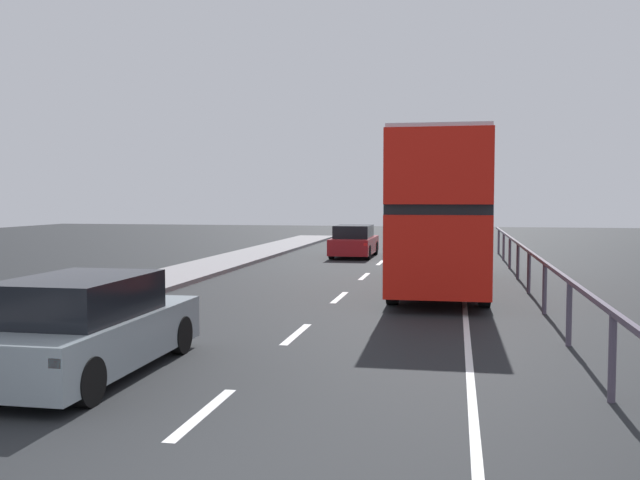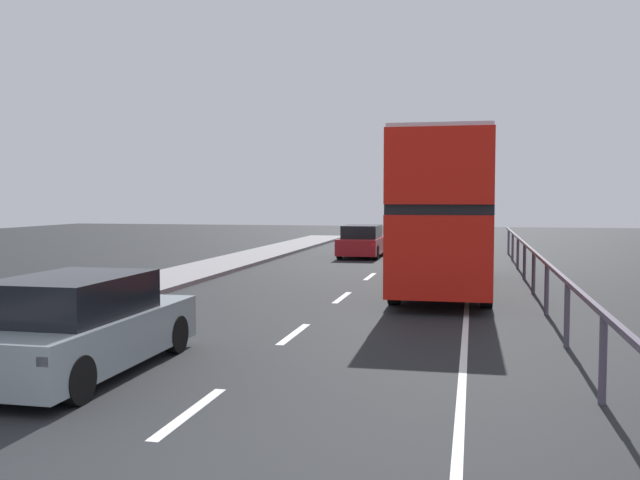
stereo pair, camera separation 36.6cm
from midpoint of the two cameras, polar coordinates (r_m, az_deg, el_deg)
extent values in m
cube|color=silver|center=(8.93, -9.43, -13.78)|extent=(0.16, 2.12, 0.01)
cube|color=silver|center=(13.63, -1.37, -7.71)|extent=(0.16, 2.12, 0.01)
cube|color=silver|center=(18.53, 2.40, -4.74)|extent=(0.16, 2.12, 0.01)
cube|color=silver|center=(23.50, 4.57, -3.00)|extent=(0.16, 2.12, 0.01)
cube|color=silver|center=(28.52, 5.98, -1.87)|extent=(0.16, 2.12, 0.01)
cube|color=silver|center=(33.55, 6.96, -1.08)|extent=(0.16, 2.12, 0.01)
cube|color=silver|center=(14.85, 12.57, -6.86)|extent=(0.12, 46.00, 0.01)
cube|color=#504557|center=(14.80, 19.49, -2.47)|extent=(0.08, 42.00, 0.08)
cylinder|color=#504557|center=(9.76, 23.22, -9.01)|extent=(0.10, 0.10, 1.17)
cylinder|color=#504557|center=(13.15, 20.37, -5.77)|extent=(0.10, 0.10, 1.17)
cylinder|color=#504557|center=(16.59, 18.72, -3.86)|extent=(0.10, 0.10, 1.17)
cylinder|color=#504557|center=(20.05, 17.63, -2.60)|extent=(0.10, 0.10, 1.17)
cylinder|color=#504557|center=(23.52, 16.87, -1.72)|extent=(0.10, 0.10, 1.17)
cylinder|color=#504557|center=(27.00, 16.31, -1.06)|extent=(0.10, 0.10, 1.17)
cylinder|color=#504557|center=(30.49, 15.87, -0.55)|extent=(0.10, 0.10, 1.17)
cylinder|color=#504557|center=(33.97, 15.52, -0.15)|extent=(0.10, 0.10, 1.17)
cube|color=red|center=(20.69, 10.70, -0.30)|extent=(2.52, 10.23, 1.92)
cube|color=black|center=(20.65, 10.74, 2.68)|extent=(2.53, 9.82, 0.24)
cube|color=red|center=(20.66, 10.77, 5.40)|extent=(2.52, 10.23, 1.72)
cube|color=silver|center=(20.71, 10.80, 7.91)|extent=(2.47, 10.03, 0.10)
cube|color=black|center=(25.76, 10.95, 0.64)|extent=(2.18, 0.06, 1.34)
cube|color=yellow|center=(25.76, 11.01, 5.95)|extent=(1.45, 0.05, 0.28)
cylinder|color=black|center=(24.49, 8.27, -1.60)|extent=(0.29, 1.00, 1.00)
cylinder|color=black|center=(24.45, 13.47, -1.67)|extent=(0.29, 1.00, 1.00)
cylinder|color=black|center=(17.34, 6.74, -3.66)|extent=(0.29, 1.00, 1.00)
cylinder|color=black|center=(17.29, 14.11, -3.77)|extent=(0.29, 1.00, 1.00)
cube|color=gray|center=(11.15, -18.06, -7.60)|extent=(1.87, 4.46, 0.71)
cube|color=black|center=(10.85, -18.72, -4.39)|extent=(1.64, 2.45, 0.60)
cube|color=red|center=(8.86, -20.65, -9.32)|extent=(0.16, 0.06, 0.12)
cylinder|color=black|center=(12.90, -17.87, -7.08)|extent=(0.20, 0.64, 0.64)
cylinder|color=black|center=(12.15, -10.91, -7.62)|extent=(0.20, 0.64, 0.64)
cylinder|color=black|center=(9.50, -18.26, -10.87)|extent=(0.20, 0.64, 0.64)
cube|color=maroon|center=(31.26, 3.86, -0.43)|extent=(1.76, 4.12, 0.70)
cube|color=black|center=(31.02, 3.81, 0.70)|extent=(1.55, 2.27, 0.56)
cube|color=red|center=(29.39, 1.76, -0.33)|extent=(0.16, 0.06, 0.12)
cube|color=red|center=(29.13, 4.76, -0.37)|extent=(0.16, 0.06, 0.12)
cylinder|color=black|center=(32.74, 2.84, -0.62)|extent=(0.20, 0.64, 0.64)
cylinder|color=black|center=(32.51, 5.61, -0.66)|extent=(0.20, 0.64, 0.64)
cylinder|color=black|center=(30.07, 1.96, -0.98)|extent=(0.20, 0.64, 0.64)
cylinder|color=black|center=(29.82, 4.97, -1.02)|extent=(0.20, 0.64, 0.64)
camera|label=1|loc=(0.18, -89.32, 0.04)|focal=38.97mm
camera|label=2|loc=(0.18, 90.68, -0.04)|focal=38.97mm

